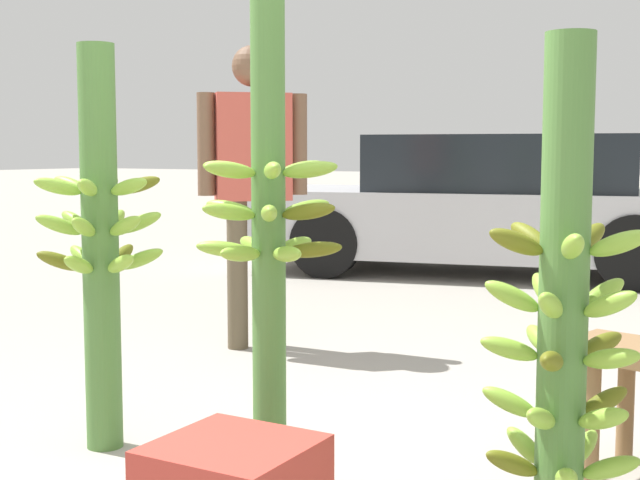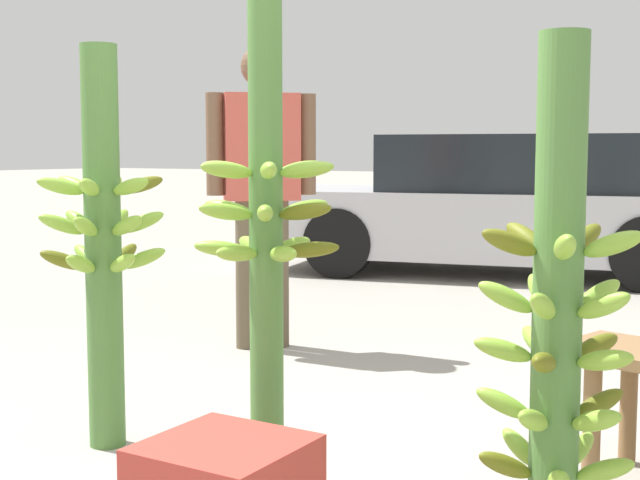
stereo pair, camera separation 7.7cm
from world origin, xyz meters
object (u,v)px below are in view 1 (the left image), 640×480
(banana_stalk_left, at_px, (100,243))
(parked_car, at_px, (489,206))
(banana_stalk_right, at_px, (563,320))
(vendor_person, at_px, (253,168))
(banana_stalk_center, at_px, (269,236))

(banana_stalk_left, relative_size, parked_car, 0.34)
(banana_stalk_right, height_order, vendor_person, vendor_person)
(banana_stalk_center, height_order, banana_stalk_right, banana_stalk_center)
(banana_stalk_left, bearing_deg, banana_stalk_right, -3.83)
(banana_stalk_center, relative_size, vendor_person, 0.97)
(banana_stalk_left, bearing_deg, vendor_person, 105.57)
(banana_stalk_center, bearing_deg, banana_stalk_right, 0.65)
(banana_stalk_left, relative_size, banana_stalk_right, 1.06)
(banana_stalk_left, bearing_deg, banana_stalk_center, -8.73)
(banana_stalk_left, xyz_separation_m, vendor_person, (-0.47, 1.69, 0.24))
(banana_stalk_center, xyz_separation_m, vendor_person, (-1.29, 1.82, 0.16))
(banana_stalk_left, distance_m, banana_stalk_right, 1.74)
(banana_stalk_center, distance_m, parked_car, 5.60)
(banana_stalk_center, relative_size, parked_car, 0.37)
(banana_stalk_center, height_order, vendor_person, vendor_person)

